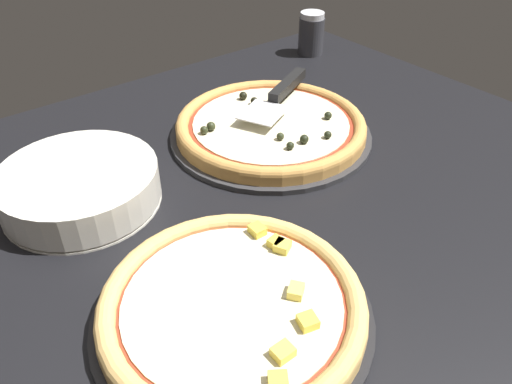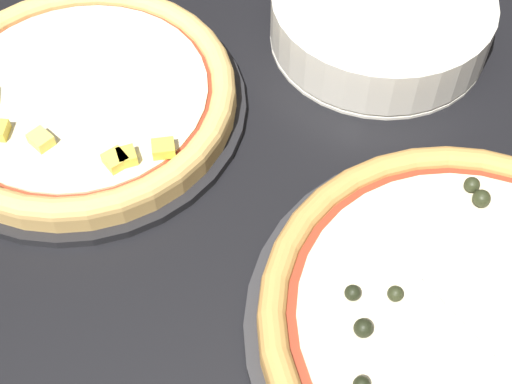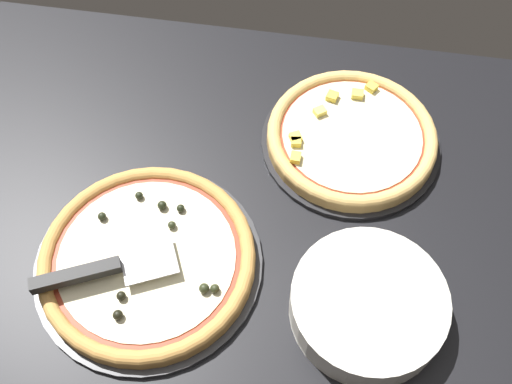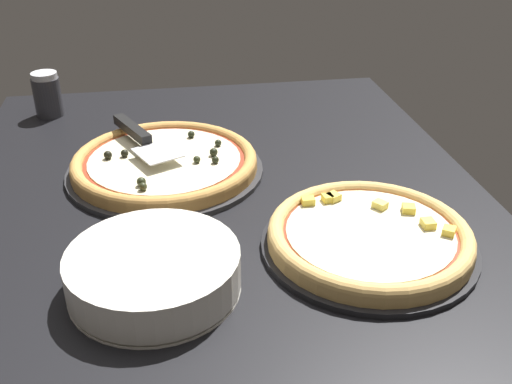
{
  "view_description": "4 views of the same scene",
  "coord_description": "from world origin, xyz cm",
  "px_view_note": "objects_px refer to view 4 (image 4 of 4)",
  "views": [
    {
      "loc": [
        46.32,
        55.3,
        49.81
      ],
      "look_at": [
        7.47,
        6.03,
        3.0
      ],
      "focal_mm": 35.0,
      "sensor_mm": 36.0,
      "label": 1
    },
    {
      "loc": [
        -31.05,
        13.1,
        57.81
      ],
      "look_at": [
        7.47,
        6.03,
        3.0
      ],
      "focal_mm": 50.0,
      "sensor_mm": 36.0,
      "label": 2
    },
    {
      "loc": [
        16.71,
        -50.72,
        94.15
      ],
      "look_at": [
        7.47,
        6.03,
        3.0
      ],
      "focal_mm": 42.0,
      "sensor_mm": 36.0,
      "label": 3
    },
    {
      "loc": [
        99.9,
        -8.95,
        54.94
      ],
      "look_at": [
        7.47,
        6.03,
        3.0
      ],
      "focal_mm": 42.0,
      "sensor_mm": 36.0,
      "label": 4
    }
  ],
  "objects_px": {
    "parmesan_shaker": "(47,95)",
    "serving_spatula": "(137,133)",
    "pizza_back": "(370,235)",
    "plate_stack": "(154,271)",
    "pizza_front": "(165,162)"
  },
  "relations": [
    {
      "from": "parmesan_shaker",
      "to": "serving_spatula",
      "type": "bearing_deg",
      "value": 37.42
    },
    {
      "from": "pizza_back",
      "to": "parmesan_shaker",
      "type": "height_order",
      "value": "parmesan_shaker"
    },
    {
      "from": "plate_stack",
      "to": "parmesan_shaker",
      "type": "relative_size",
      "value": 2.33
    },
    {
      "from": "pizza_front",
      "to": "pizza_back",
      "type": "height_order",
      "value": "pizza_front"
    },
    {
      "from": "pizza_front",
      "to": "pizza_back",
      "type": "distance_m",
      "value": 0.45
    },
    {
      "from": "serving_spatula",
      "to": "plate_stack",
      "type": "relative_size",
      "value": 0.92
    },
    {
      "from": "serving_spatula",
      "to": "plate_stack",
      "type": "height_order",
      "value": "serving_spatula"
    },
    {
      "from": "serving_spatula",
      "to": "plate_stack",
      "type": "bearing_deg",
      "value": 3.43
    },
    {
      "from": "pizza_back",
      "to": "serving_spatula",
      "type": "bearing_deg",
      "value": -137.11
    },
    {
      "from": "pizza_front",
      "to": "parmesan_shaker",
      "type": "bearing_deg",
      "value": -143.09
    },
    {
      "from": "plate_stack",
      "to": "parmesan_shaker",
      "type": "distance_m",
      "value": 0.77
    },
    {
      "from": "pizza_front",
      "to": "parmesan_shaker",
      "type": "height_order",
      "value": "parmesan_shaker"
    },
    {
      "from": "plate_stack",
      "to": "parmesan_shaker",
      "type": "height_order",
      "value": "parmesan_shaker"
    },
    {
      "from": "pizza_front",
      "to": "plate_stack",
      "type": "height_order",
      "value": "plate_stack"
    },
    {
      "from": "pizza_front",
      "to": "plate_stack",
      "type": "bearing_deg",
      "value": -3.92
    }
  ]
}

